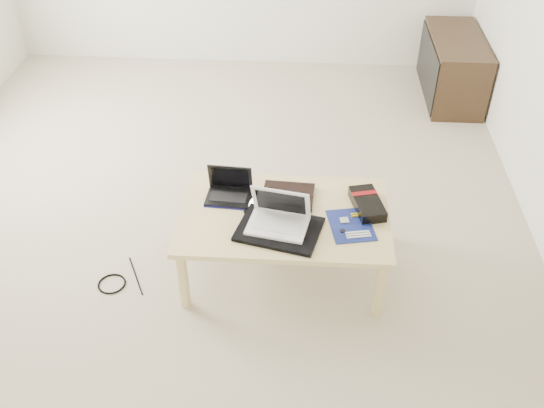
# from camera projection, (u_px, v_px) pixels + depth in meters

# --- Properties ---
(ground) EXTENTS (4.00, 4.00, 0.00)m
(ground) POSITION_uv_depth(u_px,v_px,m) (210.00, 192.00, 3.98)
(ground) COLOR #B1A78F
(ground) RESTS_ON ground
(coffee_table) EXTENTS (1.10, 0.70, 0.40)m
(coffee_table) POSITION_uv_depth(u_px,v_px,m) (284.00, 221.00, 3.19)
(coffee_table) COLOR #DAC283
(coffee_table) RESTS_ON ground
(media_cabinet) EXTENTS (0.41, 0.90, 0.50)m
(media_cabinet) POSITION_uv_depth(u_px,v_px,m) (452.00, 67.00, 4.88)
(media_cabinet) COLOR #3C2A18
(media_cabinet) RESTS_ON ground
(book) EXTENTS (0.29, 0.25, 0.03)m
(book) POSITION_uv_depth(u_px,v_px,m) (288.00, 196.00, 3.26)
(book) COLOR black
(book) RESTS_ON coffee_table
(netbook) EXTENTS (0.25, 0.19, 0.17)m
(netbook) POSITION_uv_depth(u_px,v_px,m) (229.00, 191.00, 3.26)
(netbook) COLOR black
(netbook) RESTS_ON coffee_table
(tablet) EXTENTS (0.27, 0.24, 0.01)m
(tablet) POSITION_uv_depth(u_px,v_px,m) (266.00, 204.00, 3.22)
(tablet) COLOR black
(tablet) RESTS_ON coffee_table
(remote) EXTENTS (0.13, 0.24, 0.02)m
(remote) POSITION_uv_depth(u_px,v_px,m) (303.00, 203.00, 3.22)
(remote) COLOR #B3B4B8
(remote) RESTS_ON coffee_table
(neoprene_sleeve) EXTENTS (0.47, 0.39, 0.02)m
(neoprene_sleeve) POSITION_uv_depth(u_px,v_px,m) (279.00, 229.00, 3.05)
(neoprene_sleeve) COLOR black
(neoprene_sleeve) RESTS_ON coffee_table
(white_laptop) EXTENTS (0.33, 0.26, 0.21)m
(white_laptop) POSITION_uv_depth(u_px,v_px,m) (279.00, 217.00, 3.04)
(white_laptop) COLOR white
(white_laptop) RESTS_ON neoprene_sleeve
(motherboard) EXTENTS (0.26, 0.30, 0.01)m
(motherboard) POSITION_uv_depth(u_px,v_px,m) (351.00, 225.00, 3.09)
(motherboard) COLOR #0D1354
(motherboard) RESTS_ON coffee_table
(gpu_box) EXTENTS (0.19, 0.29, 0.06)m
(gpu_box) POSITION_uv_depth(u_px,v_px,m) (367.00, 204.00, 3.19)
(gpu_box) COLOR black
(gpu_box) RESTS_ON coffee_table
(cable_coil) EXTENTS (0.12, 0.12, 0.01)m
(cable_coil) POSITION_uv_depth(u_px,v_px,m) (253.00, 211.00, 3.17)
(cable_coil) COLOR black
(cable_coil) RESTS_ON coffee_table
(floor_cable_coil) EXTENTS (0.16, 0.16, 0.01)m
(floor_cable_coil) POSITION_uv_depth(u_px,v_px,m) (112.00, 284.00, 3.31)
(floor_cable_coil) COLOR black
(floor_cable_coil) RESTS_ON ground
(floor_cable_trail) EXTENTS (0.15, 0.28, 0.01)m
(floor_cable_trail) POSITION_uv_depth(u_px,v_px,m) (136.00, 276.00, 3.36)
(floor_cable_trail) COLOR black
(floor_cable_trail) RESTS_ON ground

